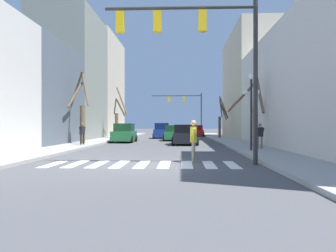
{
  "coord_description": "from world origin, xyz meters",
  "views": [
    {
      "loc": [
        1.61,
        -12.81,
        1.59
      ],
      "look_at": [
        0.12,
        22.0,
        1.47
      ],
      "focal_mm": 35.0,
      "sensor_mm": 36.0,
      "label": 1
    }
  ],
  "objects_px": {
    "traffic_signal_far": "(187,104)",
    "street_tree_left_near": "(118,118)",
    "traffic_signal_near": "(201,41)",
    "street_tree_right_near": "(221,119)",
    "pedestrian_waiting_at_curb": "(260,134)",
    "street_tree_left_mid": "(81,113)",
    "car_parked_right_mid": "(124,134)",
    "street_tree_right_mid": "(254,112)",
    "car_parked_right_near": "(185,135)",
    "street_lamp_right_corner": "(251,96)",
    "car_parked_left_near": "(196,131)",
    "car_parked_right_far": "(162,131)",
    "car_parked_left_mid": "(174,133)",
    "pedestrian_near_right_corner": "(82,132)",
    "pedestrian_crossing_street": "(193,137)"
  },
  "relations": [
    {
      "from": "traffic_signal_far",
      "to": "street_tree_right_near",
      "type": "distance_m",
      "value": 12.56
    },
    {
      "from": "street_lamp_right_corner",
      "to": "car_parked_right_far",
      "type": "bearing_deg",
      "value": 107.41
    },
    {
      "from": "car_parked_right_near",
      "to": "car_parked_left_mid",
      "type": "height_order",
      "value": "car_parked_right_near"
    },
    {
      "from": "traffic_signal_far",
      "to": "street_tree_right_mid",
      "type": "height_order",
      "value": "traffic_signal_far"
    },
    {
      "from": "car_parked_left_near",
      "to": "street_tree_left_near",
      "type": "bearing_deg",
      "value": 138.08
    },
    {
      "from": "traffic_signal_far",
      "to": "street_tree_right_near",
      "type": "xyz_separation_m",
      "value": [
        3.79,
        -11.72,
        -2.47
      ]
    },
    {
      "from": "traffic_signal_near",
      "to": "street_tree_right_near",
      "type": "distance_m",
      "value": 25.2
    },
    {
      "from": "car_parked_right_mid",
      "to": "street_tree_right_near",
      "type": "relative_size",
      "value": 0.89
    },
    {
      "from": "car_parked_right_near",
      "to": "pedestrian_near_right_corner",
      "type": "distance_m",
      "value": 8.05
    },
    {
      "from": "street_lamp_right_corner",
      "to": "car_parked_right_near",
      "type": "xyz_separation_m",
      "value": [
        -3.7,
        7.68,
        -2.5
      ]
    },
    {
      "from": "traffic_signal_near",
      "to": "car_parked_left_mid",
      "type": "xyz_separation_m",
      "value": [
        -1.57,
        20.13,
        -4.21
      ]
    },
    {
      "from": "pedestrian_near_right_corner",
      "to": "street_tree_left_mid",
      "type": "relative_size",
      "value": 0.28
    },
    {
      "from": "car_parked_left_near",
      "to": "street_tree_right_near",
      "type": "height_order",
      "value": "street_tree_right_near"
    },
    {
      "from": "car_parked_right_near",
      "to": "pedestrian_crossing_street",
      "type": "height_order",
      "value": "pedestrian_crossing_street"
    },
    {
      "from": "pedestrian_waiting_at_curb",
      "to": "street_tree_right_mid",
      "type": "relative_size",
      "value": 0.29
    },
    {
      "from": "street_lamp_right_corner",
      "to": "street_tree_left_near",
      "type": "distance_m",
      "value": 20.76
    },
    {
      "from": "traffic_signal_near",
      "to": "car_parked_left_near",
      "type": "bearing_deg",
      "value": 87.92
    },
    {
      "from": "pedestrian_crossing_street",
      "to": "street_tree_left_mid",
      "type": "xyz_separation_m",
      "value": [
        -8.42,
        11.43,
        1.45
      ]
    },
    {
      "from": "car_parked_right_near",
      "to": "car_parked_right_far",
      "type": "relative_size",
      "value": 0.99
    },
    {
      "from": "car_parked_right_far",
      "to": "pedestrian_near_right_corner",
      "type": "bearing_deg",
      "value": -17.93
    },
    {
      "from": "car_parked_left_near",
      "to": "street_tree_left_near",
      "type": "height_order",
      "value": "street_tree_left_near"
    },
    {
      "from": "traffic_signal_near",
      "to": "car_parked_right_near",
      "type": "height_order",
      "value": "traffic_signal_near"
    },
    {
      "from": "street_tree_left_mid",
      "to": "traffic_signal_near",
      "type": "bearing_deg",
      "value": -54.52
    },
    {
      "from": "car_parked_right_far",
      "to": "car_parked_right_mid",
      "type": "bearing_deg",
      "value": -17.76
    },
    {
      "from": "traffic_signal_far",
      "to": "street_tree_left_mid",
      "type": "xyz_separation_m",
      "value": [
        -8.65,
        -24.3,
        -2.19
      ]
    },
    {
      "from": "car_parked_right_near",
      "to": "street_tree_left_near",
      "type": "height_order",
      "value": "street_tree_left_near"
    },
    {
      "from": "street_tree_right_near",
      "to": "street_tree_left_mid",
      "type": "relative_size",
      "value": 0.84
    },
    {
      "from": "street_lamp_right_corner",
      "to": "pedestrian_near_right_corner",
      "type": "relative_size",
      "value": 2.79
    },
    {
      "from": "traffic_signal_near",
      "to": "traffic_signal_far",
      "type": "relative_size",
      "value": 0.88
    },
    {
      "from": "street_lamp_right_corner",
      "to": "car_parked_right_mid",
      "type": "xyz_separation_m",
      "value": [
        -9.22,
        11.02,
        -2.46
      ]
    },
    {
      "from": "traffic_signal_near",
      "to": "car_parked_right_far",
      "type": "distance_m",
      "value": 26.22
    },
    {
      "from": "pedestrian_near_right_corner",
      "to": "pedestrian_waiting_at_curb",
      "type": "xyz_separation_m",
      "value": [
        12.04,
        -3.58,
        -0.02
      ]
    },
    {
      "from": "car_parked_right_mid",
      "to": "street_tree_right_mid",
      "type": "xyz_separation_m",
      "value": [
        10.16,
        -7.43,
        1.68
      ]
    },
    {
      "from": "traffic_signal_far",
      "to": "street_tree_left_near",
      "type": "xyz_separation_m",
      "value": [
        -7.88,
        -13.39,
        -2.3
      ]
    },
    {
      "from": "traffic_signal_near",
      "to": "car_parked_left_mid",
      "type": "bearing_deg",
      "value": 94.45
    },
    {
      "from": "pedestrian_waiting_at_curb",
      "to": "car_parked_right_mid",
      "type": "bearing_deg",
      "value": 110.82
    },
    {
      "from": "street_tree_left_near",
      "to": "street_tree_right_near",
      "type": "bearing_deg",
      "value": 8.14
    },
    {
      "from": "car_parked_right_mid",
      "to": "pedestrian_waiting_at_curb",
      "type": "relative_size",
      "value": 2.74
    },
    {
      "from": "pedestrian_waiting_at_curb",
      "to": "street_tree_right_near",
      "type": "distance_m",
      "value": 17.93
    },
    {
      "from": "street_tree_left_near",
      "to": "car_parked_right_near",
      "type": "bearing_deg",
      "value": -53.07
    },
    {
      "from": "street_lamp_right_corner",
      "to": "street_tree_left_mid",
      "type": "distance_m",
      "value": 13.61
    },
    {
      "from": "car_parked_right_near",
      "to": "street_lamp_right_corner",
      "type": "bearing_deg",
      "value": -154.28
    },
    {
      "from": "car_parked_right_far",
      "to": "pedestrian_waiting_at_curb",
      "type": "bearing_deg",
      "value": 20.69
    },
    {
      "from": "street_tree_right_mid",
      "to": "street_tree_left_near",
      "type": "distance_m",
      "value": 18.41
    },
    {
      "from": "pedestrian_crossing_street",
      "to": "street_tree_left_mid",
      "type": "height_order",
      "value": "street_tree_left_mid"
    },
    {
      "from": "street_lamp_right_corner",
      "to": "street_tree_left_near",
      "type": "bearing_deg",
      "value": 122.35
    },
    {
      "from": "street_lamp_right_corner",
      "to": "car_parked_left_mid",
      "type": "relative_size",
      "value": 1.06
    },
    {
      "from": "street_lamp_right_corner",
      "to": "car_parked_right_mid",
      "type": "distance_m",
      "value": 14.58
    },
    {
      "from": "car_parked_right_near",
      "to": "car_parked_right_mid",
      "type": "height_order",
      "value": "car_parked_right_mid"
    },
    {
      "from": "car_parked_left_mid",
      "to": "car_parked_right_far",
      "type": "bearing_deg",
      "value": 15.65
    }
  ]
}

